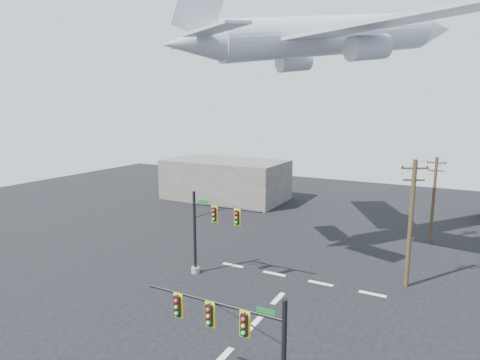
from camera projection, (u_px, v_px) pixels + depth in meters
The scene contains 9 objects.
ground at pixel (223, 357), 22.44m from camera, with size 120.00×120.00×0.00m, color black.
lane_markings at pixel (263, 315), 27.08m from camera, with size 14.00×21.20×0.01m.
signal_mast_near at pixel (244, 349), 17.13m from camera, with size 7.22×0.69×6.25m.
signal_mast_far at pixel (208, 232), 32.71m from camera, with size 6.52×0.78×7.07m.
utility_pole_a at pixel (411, 222), 30.51m from camera, with size 1.89×0.94×10.03m.
utility_pole_b at pixel (433, 199), 40.86m from camera, with size 1.82×0.30×8.98m.
power_lines at pixel (427, 166), 35.02m from camera, with size 2.80×12.36×0.03m.
airliner at pixel (329, 37), 35.53m from camera, with size 25.05×27.33×8.10m.
building_left at pixel (226, 180), 61.58m from camera, with size 18.00×10.00×6.00m, color slate.
Camera 1 is at (10.39, -17.52, 13.72)m, focal length 30.00 mm.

